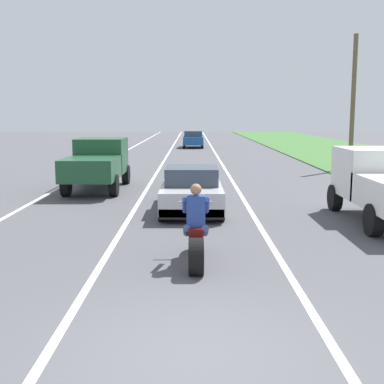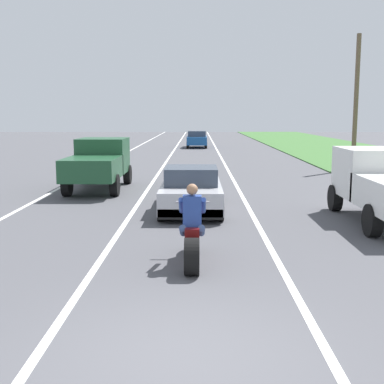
{
  "view_description": "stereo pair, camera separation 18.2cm",
  "coord_description": "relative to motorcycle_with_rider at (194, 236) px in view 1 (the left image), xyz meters",
  "views": [
    {
      "loc": [
        -0.0,
        -5.74,
        2.93
      ],
      "look_at": [
        0.04,
        6.77,
        1.0
      ],
      "focal_mm": 46.94,
      "sensor_mm": 36.0,
      "label": 1
    },
    {
      "loc": [
        0.18,
        -5.74,
        2.93
      ],
      "look_at": [
        0.04,
        6.77,
        1.0
      ],
      "focal_mm": 46.94,
      "sensor_mm": 36.0,
      "label": 2
    }
  ],
  "objects": [
    {
      "name": "pickup_truck_left_lane_dark_green",
      "position": [
        -3.77,
        10.04,
        0.51
      ],
      "size": [
        2.02,
        4.8,
        1.98
      ],
      "color": "#1E4C2D",
      "rests_on": "ground"
    },
    {
      "name": "lane_stripe_right_solid",
      "position": [
        1.72,
        16.2,
        -0.59
      ],
      "size": [
        0.14,
        120.0,
        0.01
      ],
      "primitive_type": "cube",
      "color": "white",
      "rests_on": "ground"
    },
    {
      "name": "motorcycle_with_rider",
      "position": [
        0.0,
        0.0,
        0.0
      ],
      "size": [
        0.7,
        2.21,
        1.62
      ],
      "color": "black",
      "rests_on": "ground"
    },
    {
      "name": "distant_car_far_ahead",
      "position": [
        0.02,
        35.69,
        0.18
      ],
      "size": [
        1.8,
        4.0,
        1.5
      ],
      "color": "#194C8C",
      "rests_on": "ground"
    },
    {
      "name": "lane_stripe_left_solid",
      "position": [
        -5.48,
        16.2,
        -0.59
      ],
      "size": [
        0.14,
        120.0,
        0.01
      ],
      "primitive_type": "cube",
      "color": "white",
      "rests_on": "ground"
    },
    {
      "name": "pickup_truck_right_shoulder_white",
      "position": [
        5.21,
        4.01,
        0.51
      ],
      "size": [
        2.02,
        4.8,
        1.98
      ],
      "color": "silver",
      "rests_on": "ground"
    },
    {
      "name": "ground_plane",
      "position": [
        -0.08,
        -3.8,
        -0.59
      ],
      "size": [
        160.0,
        160.0,
        0.0
      ],
      "primitive_type": "plane",
      "color": "#4C4C51"
    },
    {
      "name": "utility_pole_roadside",
      "position": [
        8.46,
        17.42,
        2.95
      ],
      "size": [
        0.24,
        0.24,
        7.09
      ],
      "primitive_type": "cylinder",
      "color": "brown",
      "rests_on": "ground"
    },
    {
      "name": "sports_car_silver",
      "position": [
        -0.09,
        5.69,
        0.04
      ],
      "size": [
        1.84,
        4.3,
        1.37
      ],
      "color": "#B7B7BC",
      "rests_on": "ground"
    },
    {
      "name": "lane_stripe_centre_dashed",
      "position": [
        -1.88,
        16.2,
        -0.59
      ],
      "size": [
        0.14,
        120.0,
        0.01
      ],
      "primitive_type": "cube",
      "color": "white",
      "rests_on": "ground"
    }
  ]
}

